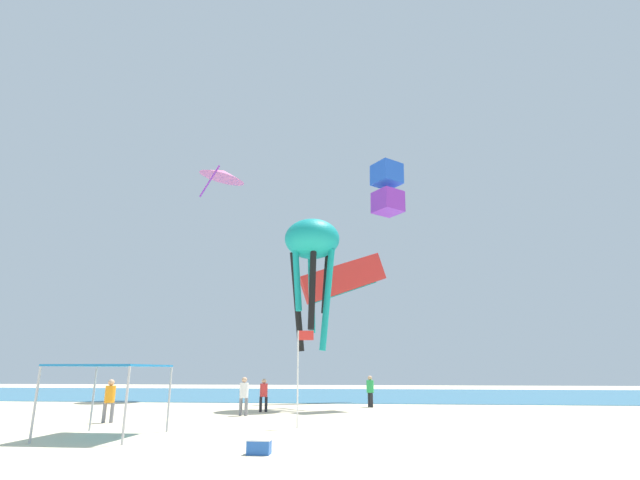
{
  "coord_description": "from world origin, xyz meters",
  "views": [
    {
      "loc": [
        1.43,
        -15.04,
        1.98
      ],
      "look_at": [
        -1.04,
        7.44,
        8.12
      ],
      "focal_mm": 27.06,
      "sensor_mm": 36.0,
      "label": 1
    }
  ],
  "objects_px": {
    "person_near_tent": "(370,389)",
    "cooler_box": "(259,447)",
    "kite_box_blue": "(387,188)",
    "kite_octopus_teal": "(312,246)",
    "kite_delta_pink": "(223,174)",
    "banner_flag": "(300,368)",
    "canopy_tent": "(111,368)",
    "person_leftmost": "(110,397)",
    "kite_parafoil_red": "(344,278)",
    "person_rightmost": "(264,392)",
    "person_central": "(244,393)"
  },
  "relations": [
    {
      "from": "canopy_tent",
      "to": "kite_box_blue",
      "type": "height_order",
      "value": "kite_box_blue"
    },
    {
      "from": "kite_delta_pink",
      "to": "kite_octopus_teal",
      "type": "bearing_deg",
      "value": -114.46
    },
    {
      "from": "person_near_tent",
      "to": "cooler_box",
      "type": "height_order",
      "value": "person_near_tent"
    },
    {
      "from": "canopy_tent",
      "to": "cooler_box",
      "type": "height_order",
      "value": "canopy_tent"
    },
    {
      "from": "canopy_tent",
      "to": "kite_octopus_teal",
      "type": "bearing_deg",
      "value": 67.91
    },
    {
      "from": "person_rightmost",
      "to": "cooler_box",
      "type": "height_order",
      "value": "person_rightmost"
    },
    {
      "from": "kite_delta_pink",
      "to": "kite_box_blue",
      "type": "height_order",
      "value": "kite_delta_pink"
    },
    {
      "from": "canopy_tent",
      "to": "person_near_tent",
      "type": "xyz_separation_m",
      "value": [
        8.07,
        13.39,
        -1.05
      ]
    },
    {
      "from": "kite_box_blue",
      "to": "person_rightmost",
      "type": "bearing_deg",
      "value": 78.83
    },
    {
      "from": "person_near_tent",
      "to": "person_central",
      "type": "distance_m",
      "value": 8.18
    },
    {
      "from": "person_leftmost",
      "to": "kite_parafoil_red",
      "type": "height_order",
      "value": "kite_parafoil_red"
    },
    {
      "from": "banner_flag",
      "to": "kite_delta_pink",
      "type": "height_order",
      "value": "kite_delta_pink"
    },
    {
      "from": "person_near_tent",
      "to": "person_rightmost",
      "type": "xyz_separation_m",
      "value": [
        -5.25,
        -3.77,
        -0.07
      ]
    },
    {
      "from": "person_rightmost",
      "to": "cooler_box",
      "type": "relative_size",
      "value": 2.78
    },
    {
      "from": "kite_box_blue",
      "to": "kite_octopus_teal",
      "type": "height_order",
      "value": "kite_box_blue"
    },
    {
      "from": "banner_flag",
      "to": "cooler_box",
      "type": "height_order",
      "value": "banner_flag"
    },
    {
      "from": "person_rightmost",
      "to": "kite_parafoil_red",
      "type": "bearing_deg",
      "value": -143.72
    },
    {
      "from": "person_central",
      "to": "person_rightmost",
      "type": "bearing_deg",
      "value": -81.21
    },
    {
      "from": "person_central",
      "to": "kite_octopus_teal",
      "type": "relative_size",
      "value": 0.22
    },
    {
      "from": "kite_box_blue",
      "to": "canopy_tent",
      "type": "bearing_deg",
      "value": 105.1
    },
    {
      "from": "person_leftmost",
      "to": "canopy_tent",
      "type": "bearing_deg",
      "value": 106.14
    },
    {
      "from": "banner_flag",
      "to": "kite_parafoil_red",
      "type": "xyz_separation_m",
      "value": [
        0.78,
        14.8,
        6.07
      ]
    },
    {
      "from": "kite_parafoil_red",
      "to": "banner_flag",
      "type": "bearing_deg",
      "value": 58.68
    },
    {
      "from": "banner_flag",
      "to": "kite_box_blue",
      "type": "height_order",
      "value": "kite_box_blue"
    },
    {
      "from": "person_leftmost",
      "to": "kite_box_blue",
      "type": "xyz_separation_m",
      "value": [
        11.58,
        9.19,
        11.91
      ]
    },
    {
      "from": "canopy_tent",
      "to": "person_rightmost",
      "type": "bearing_deg",
      "value": 73.67
    },
    {
      "from": "kite_octopus_teal",
      "to": "cooler_box",
      "type": "bearing_deg",
      "value": 53.79
    },
    {
      "from": "kite_delta_pink",
      "to": "kite_octopus_teal",
      "type": "xyz_separation_m",
      "value": [
        8.35,
        -8.01,
        -8.28
      ]
    },
    {
      "from": "cooler_box",
      "to": "kite_octopus_teal",
      "type": "height_order",
      "value": "kite_octopus_teal"
    },
    {
      "from": "banner_flag",
      "to": "kite_delta_pink",
      "type": "distance_m",
      "value": 24.62
    },
    {
      "from": "person_leftmost",
      "to": "kite_octopus_teal",
      "type": "distance_m",
      "value": 13.45
    },
    {
      "from": "kite_delta_pink",
      "to": "person_near_tent",
      "type": "bearing_deg",
      "value": -100.87
    },
    {
      "from": "canopy_tent",
      "to": "person_leftmost",
      "type": "distance_m",
      "value": 4.63
    },
    {
      "from": "person_near_tent",
      "to": "banner_flag",
      "type": "relative_size",
      "value": 0.5
    },
    {
      "from": "canopy_tent",
      "to": "kite_delta_pink",
      "type": "height_order",
      "value": "kite_delta_pink"
    },
    {
      "from": "person_leftmost",
      "to": "kite_delta_pink",
      "type": "xyz_separation_m",
      "value": [
        -1.31,
        16.13,
        16.37
      ]
    },
    {
      "from": "person_rightmost",
      "to": "banner_flag",
      "type": "distance_m",
      "value": 7.25
    },
    {
      "from": "kite_box_blue",
      "to": "banner_flag",
      "type": "bearing_deg",
      "value": 120.06
    },
    {
      "from": "person_central",
      "to": "banner_flag",
      "type": "xyz_separation_m",
      "value": [
        3.25,
        -4.49,
        1.08
      ]
    },
    {
      "from": "canopy_tent",
      "to": "cooler_box",
      "type": "distance_m",
      "value": 6.36
    },
    {
      "from": "banner_flag",
      "to": "kite_parafoil_red",
      "type": "bearing_deg",
      "value": 86.98
    },
    {
      "from": "cooler_box",
      "to": "kite_box_blue",
      "type": "relative_size",
      "value": 0.18
    },
    {
      "from": "person_near_tent",
      "to": "kite_parafoil_red",
      "type": "distance_m",
      "value": 8.58
    },
    {
      "from": "canopy_tent",
      "to": "person_rightmost",
      "type": "relative_size",
      "value": 1.92
    },
    {
      "from": "kite_parafoil_red",
      "to": "person_rightmost",
      "type": "bearing_deg",
      "value": 38.14
    },
    {
      "from": "person_near_tent",
      "to": "kite_octopus_teal",
      "type": "xyz_separation_m",
      "value": [
        -3.16,
        -1.3,
        8.06
      ]
    },
    {
      "from": "person_rightmost",
      "to": "kite_octopus_teal",
      "type": "relative_size",
      "value": 0.21
    },
    {
      "from": "cooler_box",
      "to": "kite_parafoil_red",
      "type": "xyz_separation_m",
      "value": [
        0.91,
        20.44,
        7.97
      ]
    },
    {
      "from": "person_near_tent",
      "to": "kite_octopus_teal",
      "type": "bearing_deg",
      "value": 84.4
    },
    {
      "from": "canopy_tent",
      "to": "kite_octopus_teal",
      "type": "height_order",
      "value": "kite_octopus_teal"
    }
  ]
}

